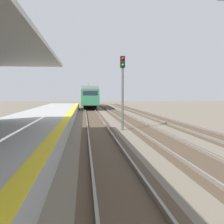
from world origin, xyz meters
The scene contains 6 objects.
station_platform centered at (-2.50, 16.00, 0.45)m, with size 5.00×80.00×0.91m.
track_pair_nearest_platform centered at (1.90, 20.00, 0.05)m, with size 2.34×120.00×0.16m.
track_pair_middle centered at (5.30, 20.00, 0.05)m, with size 2.34×120.00×0.16m.
track_pair_far_side centered at (8.70, 20.00, 0.05)m, with size 2.34×120.00×0.16m.
approaching_train centered at (1.90, 56.79, 2.18)m, with size 2.93×19.60×4.76m.
rail_signal_post centered at (3.63, 22.46, 3.19)m, with size 0.32×0.34×5.20m.
Camera 1 is at (0.94, 2.02, 2.54)m, focal length 46.99 mm.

